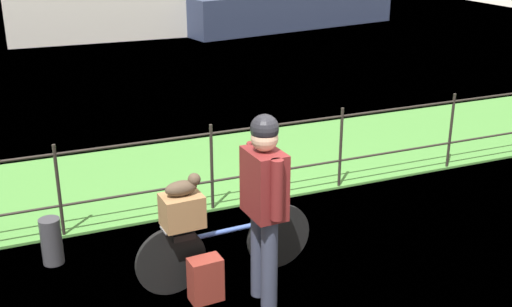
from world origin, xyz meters
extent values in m
plane|color=gray|center=(0.00, 0.00, 0.00)|extent=(60.00, 60.00, 0.00)
cube|color=#478438|center=(0.00, 3.20, 0.01)|extent=(27.00, 2.40, 0.03)
plane|color=slate|center=(0.00, 11.41, 0.00)|extent=(30.00, 30.00, 0.00)
cylinder|color=#28231E|center=(-2.45, 2.04, 0.51)|extent=(0.04, 0.04, 1.02)
cylinder|color=#28231E|center=(-0.82, 2.04, 0.51)|extent=(0.04, 0.04, 1.02)
cylinder|color=#28231E|center=(0.82, 2.04, 0.51)|extent=(0.04, 0.04, 1.02)
cylinder|color=#28231E|center=(2.45, 2.04, 0.51)|extent=(0.04, 0.04, 1.02)
cylinder|color=#28231E|center=(0.00, 2.04, 0.36)|extent=(18.00, 0.03, 0.03)
cylinder|color=#28231E|center=(0.00, 2.04, 0.92)|extent=(18.00, 0.03, 0.03)
cylinder|color=black|center=(-0.65, 0.63, 0.32)|extent=(0.64, 0.08, 0.64)
cylinder|color=black|center=(-1.70, 0.58, 0.32)|extent=(0.64, 0.08, 0.64)
cylinder|color=#3D569E|center=(-1.18, 0.61, 0.49)|extent=(0.82, 0.08, 0.04)
cube|color=black|center=(-1.58, 0.59, 0.54)|extent=(0.20, 0.10, 0.06)
cube|color=slate|center=(-1.58, 0.59, 0.63)|extent=(0.37, 0.18, 0.02)
cube|color=olive|center=(-1.58, 0.59, 0.78)|extent=(0.36, 0.28, 0.28)
ellipsoid|color=#4C3D2D|center=(-1.58, 0.59, 0.99)|extent=(0.29, 0.15, 0.13)
sphere|color=#4C3D2D|center=(-1.47, 0.60, 1.04)|extent=(0.11, 0.11, 0.11)
cylinder|color=#383D51|center=(-1.01, 0.27, 0.41)|extent=(0.14, 0.14, 0.82)
cylinder|color=#383D51|center=(-1.00, 0.07, 0.41)|extent=(0.14, 0.14, 0.82)
cube|color=maroon|center=(-1.01, 0.17, 1.10)|extent=(0.28, 0.41, 0.56)
cylinder|color=maroon|center=(-1.02, 0.39, 1.13)|extent=(0.10, 0.10, 0.50)
cylinder|color=maroon|center=(-1.00, -0.05, 1.13)|extent=(0.10, 0.10, 0.50)
sphere|color=tan|center=(-1.01, 0.17, 1.49)|extent=(0.22, 0.22, 0.22)
sphere|color=black|center=(-1.01, 0.17, 1.57)|extent=(0.23, 0.23, 0.23)
cube|color=maroon|center=(-1.47, 0.37, 0.20)|extent=(0.29, 0.20, 0.40)
cylinder|color=#38383D|center=(-2.61, 1.54, 0.23)|extent=(0.20, 0.20, 0.46)
cube|color=#2D3856|center=(5.52, 13.44, 0.53)|extent=(7.06, 3.24, 1.06)
cube|color=silver|center=(-0.09, 13.61, 0.62)|extent=(4.75, 1.76, 1.25)
camera|label=1|loc=(-2.92, -4.16, 3.12)|focal=44.57mm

